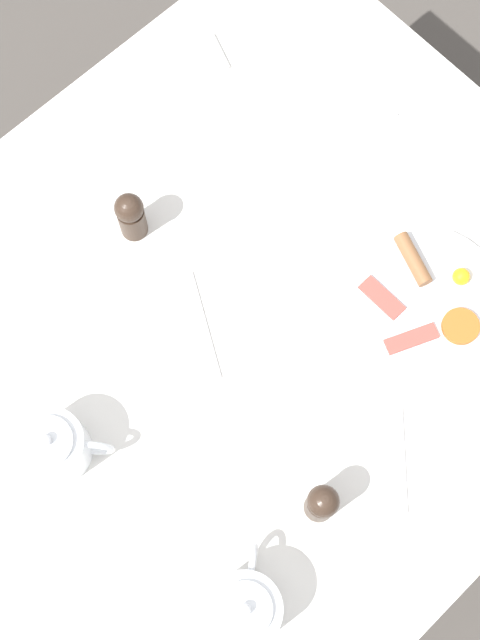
% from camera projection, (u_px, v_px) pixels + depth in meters
% --- Properties ---
extents(ground_plane, '(8.00, 8.00, 0.00)m').
position_uv_depth(ground_plane, '(240.00, 411.00, 2.14)').
color(ground_plane, '#4C4742').
extents(table, '(1.08, 1.24, 0.70)m').
position_uv_depth(table, '(240.00, 333.00, 1.52)').
color(table, silver).
rests_on(table, ground_plane).
extents(breakfast_plate, '(0.27, 0.27, 0.04)m').
position_uv_depth(breakfast_plate, '(426.00, 300.00, 1.47)').
color(breakfast_plate, white).
rests_on(breakfast_plate, table).
extents(teapot_near, '(0.15, 0.14, 0.11)m').
position_uv_depth(teapot_near, '(54.00, 446.00, 1.36)').
color(teapot_near, white).
rests_on(teapot_near, table).
extents(teapot_far, '(0.13, 0.16, 0.11)m').
position_uv_depth(teapot_far, '(245.00, 608.00, 1.29)').
color(teapot_far, white).
rests_on(teapot_far, table).
extents(pepper_grinder, '(0.05, 0.05, 0.11)m').
position_uv_depth(pepper_grinder, '(131.00, 215.00, 1.46)').
color(pepper_grinder, '#38281E').
rests_on(pepper_grinder, table).
extents(salt_grinder, '(0.05, 0.05, 0.11)m').
position_uv_depth(salt_grinder, '(322.00, 503.00, 1.32)').
color(salt_grinder, '#38281E').
rests_on(salt_grinder, table).
extents(napkin_folded, '(0.11, 0.14, 0.01)m').
position_uv_depth(napkin_folded, '(190.00, 62.00, 1.61)').
color(napkin_folded, white).
rests_on(napkin_folded, table).
extents(fork_by_plate, '(0.17, 0.10, 0.00)m').
position_uv_depth(fork_by_plate, '(203.00, 325.00, 1.46)').
color(fork_by_plate, silver).
rests_on(fork_by_plate, table).
extents(knife_by_plate, '(0.23, 0.04, 0.00)m').
position_uv_depth(knife_by_plate, '(346.00, 81.00, 1.60)').
color(knife_by_plate, silver).
rests_on(knife_by_plate, table).
extents(spoon_for_tea, '(0.13, 0.13, 0.00)m').
position_uv_depth(spoon_for_tea, '(401.00, 459.00, 1.40)').
color(spoon_for_tea, silver).
rests_on(spoon_for_tea, table).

